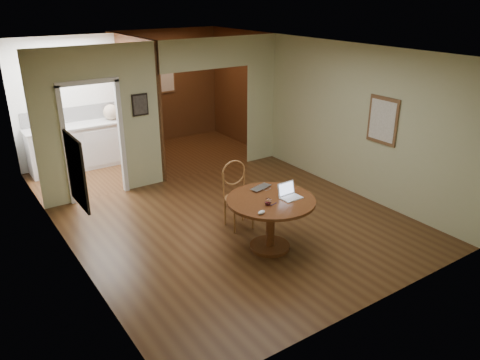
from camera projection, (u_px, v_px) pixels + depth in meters
floor at (244, 227)px, 7.50m from camera, size 5.00×5.00×0.00m
room_shell at (135, 114)px, 9.15m from camera, size 5.20×7.50×5.00m
dining_table at (271, 212)px, 6.69m from camera, size 1.27×1.27×0.79m
chair at (237, 191)px, 7.36m from camera, size 0.50×0.50×1.08m
open_laptop at (289, 193)px, 6.66m from camera, size 0.30×0.26×0.21m
closed_laptop at (263, 189)px, 6.92m from camera, size 0.40×0.31×0.03m
mouse at (261, 212)px, 6.16m from camera, size 0.13×0.09×0.05m
wine_glass at (268, 202)px, 6.40m from camera, size 0.10×0.10×0.11m
pen at (274, 204)px, 6.44m from camera, size 0.12×0.04×0.01m
kitchen_cabinet at (79, 147)px, 9.84m from camera, size 2.06×0.60×0.94m
grocery_bag at (111, 112)px, 10.01m from camera, size 0.42×0.40×0.33m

